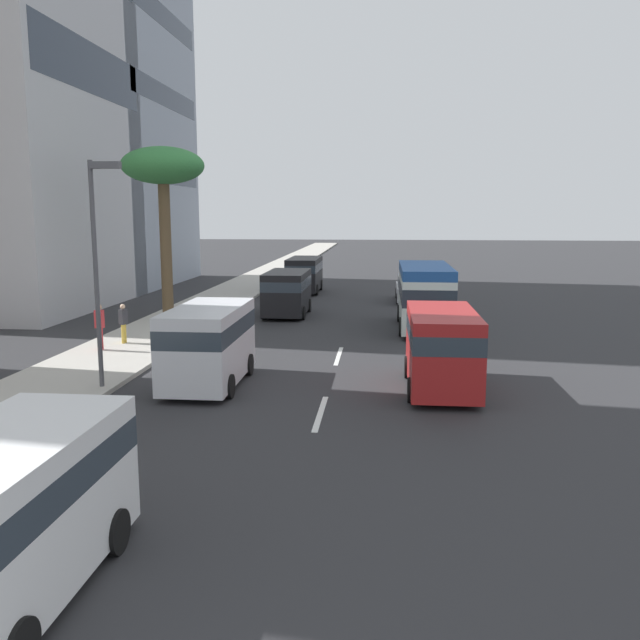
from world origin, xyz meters
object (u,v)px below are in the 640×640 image
Objects in this scene: van_sixth at (1,512)px; pedestrian_mid_block at (100,325)px; van_fourth at (287,290)px; van_seventh at (304,273)px; minibus_lead at (425,294)px; van_second at (442,345)px; palm_tree at (163,171)px; pedestrian_near_lamp at (123,322)px; car_third at (412,289)px; van_fifth at (208,341)px; street_lamp at (98,249)px.

van_sixth reaches higher than pedestrian_mid_block.
van_fourth is 0.91× the size of van_seventh.
minibus_lead is 10.83m from van_second.
pedestrian_near_lamp is at bearing -177.38° from palm_tree.
pedestrian_near_lamp is at bearing 141.06° from car_third.
van_sixth is at bearing 111.84° from pedestrian_mid_block.
van_fourth is at bearing 132.92° from car_third.
pedestrian_mid_block is at bearing -160.51° from van_sixth.
van_second is 1.04× the size of van_fourth.
minibus_lead reaches higher than pedestrian_mid_block.
pedestrian_near_lamp is (-19.00, 5.09, -0.33)m from van_seventh.
van_second is 13.23m from pedestrian_mid_block.
street_lamp is (-0.99, 2.97, 2.88)m from van_fifth.
van_sixth is 0.57× the size of palm_tree.
pedestrian_mid_block is (-6.77, 12.72, -0.49)m from minibus_lead.
pedestrian_mid_block is 0.26× the size of street_lamp.
van_fourth is (3.41, 6.95, -0.30)m from minibus_lead.
van_second is 2.99× the size of pedestrian_near_lamp.
van_seventh is 2.84× the size of pedestrian_mid_block.
minibus_lead is 1.43× the size of van_fifth.
street_lamp reaches higher than car_third.
car_third is 2.58× the size of pedestrian_mid_block.
van_second is 1.00× the size of van_sixth.
pedestrian_mid_block is at bearing 72.13° from van_second.
car_third is (9.71, 0.17, -0.86)m from minibus_lead.
van_fourth is at bearing 179.71° from van_sixth.
car_third is 20.71m from pedestrian_mid_block.
car_third is 0.55× the size of palm_tree.
palm_tree reaches higher than pedestrian_mid_block.
van_fourth reaches higher than pedestrian_near_lamp.
van_second is 7.20m from van_fifth.
van_second reaches higher than pedestrian_near_lamp.
minibus_lead reaches higher than van_fifth.
street_lamp is at bearing -71.64° from van_fifth.
van_seventh is at bearing -23.25° from palm_tree.
street_lamp is at bearing 139.21° from minibus_lead.
van_fourth is 15.99m from street_lamp.
minibus_lead is at bearing 146.21° from van_fifth.
pedestrian_mid_block is at bearing 118.01° from minibus_lead.
van_fifth reaches higher than pedestrian_mid_block.
van_fourth is at bearing -12.31° from street_lamp.
van_fifth is at bearing -119.55° from pedestrian_near_lamp.
van_sixth is (-11.86, 6.96, -0.06)m from van_second.
palm_tree reaches higher than van_second.
street_lamp is (-6.58, -2.05, 3.29)m from pedestrian_near_lamp.
palm_tree is (1.10, 12.65, 5.72)m from minibus_lead.
minibus_lead is 1.41× the size of van_second.
van_fifth is 0.98× the size of van_sixth.
minibus_lead reaches higher than van_sixth.
minibus_lead is 16.00m from street_lamp.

